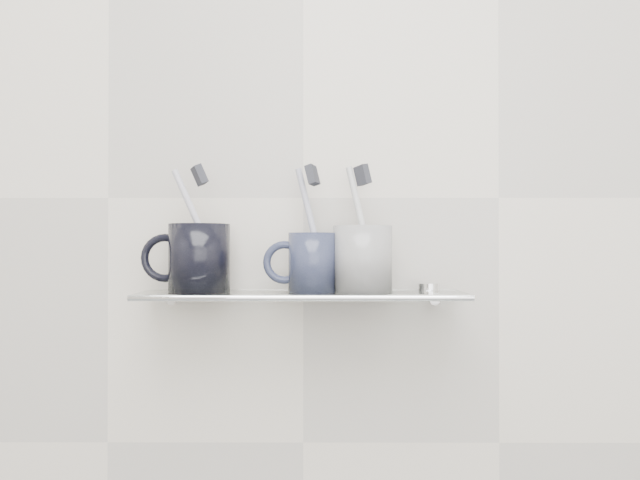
{
  "coord_description": "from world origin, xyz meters",
  "views": [
    {
      "loc": [
        0.03,
        0.08,
        1.17
      ],
      "look_at": [
        0.03,
        1.04,
        1.18
      ],
      "focal_mm": 35.0,
      "sensor_mm": 36.0,
      "label": 1
    }
  ],
  "objects_px": {
    "mug_left": "(199,258)",
    "mug_right": "(363,259)",
    "shelf_glass": "(302,295)",
    "mug_center": "(312,262)"
  },
  "relations": [
    {
      "from": "mug_left",
      "to": "mug_center",
      "type": "xyz_separation_m",
      "value": [
        0.17,
        0.0,
        -0.01
      ]
    },
    {
      "from": "shelf_glass",
      "to": "mug_right",
      "type": "relative_size",
      "value": 4.88
    },
    {
      "from": "shelf_glass",
      "to": "mug_left",
      "type": "distance_m",
      "value": 0.17
    },
    {
      "from": "mug_left",
      "to": "mug_center",
      "type": "bearing_deg",
      "value": -9.15
    },
    {
      "from": "mug_center",
      "to": "shelf_glass",
      "type": "bearing_deg",
      "value": 178.73
    },
    {
      "from": "mug_center",
      "to": "mug_right",
      "type": "height_order",
      "value": "mug_right"
    },
    {
      "from": "shelf_glass",
      "to": "mug_center",
      "type": "relative_size",
      "value": 5.46
    },
    {
      "from": "mug_left",
      "to": "mug_right",
      "type": "height_order",
      "value": "mug_left"
    },
    {
      "from": "shelf_glass",
      "to": "mug_right",
      "type": "height_order",
      "value": "mug_right"
    },
    {
      "from": "shelf_glass",
      "to": "mug_left",
      "type": "height_order",
      "value": "mug_left"
    }
  ]
}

